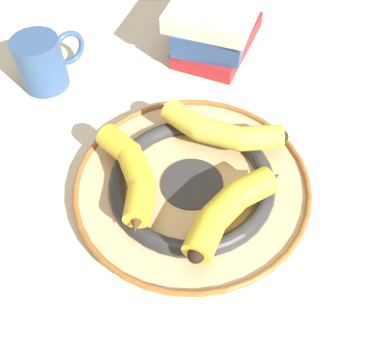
{
  "coord_description": "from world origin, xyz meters",
  "views": [
    {
      "loc": [
        0.4,
        0.02,
        0.53
      ],
      "look_at": [
        0.03,
        -0.04,
        0.03
      ],
      "focal_mm": 42.0,
      "sensor_mm": 36.0,
      "label": 1
    }
  ],
  "objects_px": {
    "banana_c": "(218,130)",
    "coffee_mug": "(42,62)",
    "banana_a": "(230,208)",
    "decorative_bowl": "(192,184)",
    "book_stack": "(216,23)",
    "banana_b": "(132,174)"
  },
  "relations": [
    {
      "from": "banana_a",
      "to": "banana_c",
      "type": "relative_size",
      "value": 0.78
    },
    {
      "from": "banana_b",
      "to": "decorative_bowl",
      "type": "bearing_deg",
      "value": -105.07
    },
    {
      "from": "banana_a",
      "to": "coffee_mug",
      "type": "distance_m",
      "value": 0.42
    },
    {
      "from": "banana_b",
      "to": "banana_c",
      "type": "xyz_separation_m",
      "value": [
        -0.1,
        0.11,
        -0.0
      ]
    },
    {
      "from": "coffee_mug",
      "to": "decorative_bowl",
      "type": "bearing_deg",
      "value": -87.21
    },
    {
      "from": "banana_b",
      "to": "book_stack",
      "type": "xyz_separation_m",
      "value": [
        -0.35,
        0.07,
        0.0
      ]
    },
    {
      "from": "banana_c",
      "to": "coffee_mug",
      "type": "xyz_separation_m",
      "value": [
        -0.11,
        -0.31,
        -0.0
      ]
    },
    {
      "from": "decorative_bowl",
      "to": "coffee_mug",
      "type": "distance_m",
      "value": 0.34
    },
    {
      "from": "banana_a",
      "to": "banana_c",
      "type": "bearing_deg",
      "value": -134.56
    },
    {
      "from": "decorative_bowl",
      "to": "coffee_mug",
      "type": "height_order",
      "value": "coffee_mug"
    },
    {
      "from": "banana_a",
      "to": "decorative_bowl",
      "type": "bearing_deg",
      "value": -101.66
    },
    {
      "from": "banana_a",
      "to": "banana_b",
      "type": "xyz_separation_m",
      "value": [
        -0.04,
        -0.14,
        -0.0
      ]
    },
    {
      "from": "banana_c",
      "to": "banana_a",
      "type": "bearing_deg",
      "value": -67.32
    },
    {
      "from": "banana_a",
      "to": "banana_b",
      "type": "distance_m",
      "value": 0.14
    },
    {
      "from": "banana_a",
      "to": "coffee_mug",
      "type": "bearing_deg",
      "value": -93.1
    },
    {
      "from": "banana_c",
      "to": "decorative_bowl",
      "type": "bearing_deg",
      "value": -99.06
    },
    {
      "from": "decorative_bowl",
      "to": "book_stack",
      "type": "distance_m",
      "value": 0.34
    },
    {
      "from": "banana_b",
      "to": "banana_c",
      "type": "bearing_deg",
      "value": -76.79
    },
    {
      "from": "banana_a",
      "to": "banana_c",
      "type": "xyz_separation_m",
      "value": [
        -0.13,
        -0.03,
        -0.0
      ]
    },
    {
      "from": "banana_b",
      "to": "banana_a",
      "type": "bearing_deg",
      "value": -134.28
    },
    {
      "from": "banana_c",
      "to": "book_stack",
      "type": "bearing_deg",
      "value": 107.51
    },
    {
      "from": "banana_a",
      "to": "coffee_mug",
      "type": "relative_size",
      "value": 1.39
    }
  ]
}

